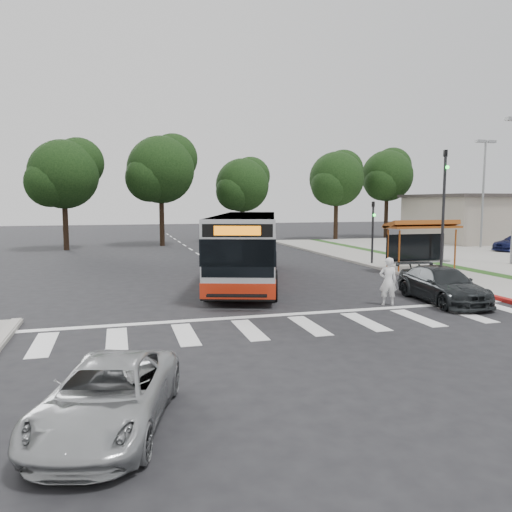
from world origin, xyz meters
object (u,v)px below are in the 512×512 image
object	(u,v)px
pedestrian	(388,281)
silver_suv_south	(108,396)
transit_bus	(247,248)
dark_sedan	(443,285)

from	to	relation	value
pedestrian	silver_suv_south	bearing A→B (deg)	54.50
transit_bus	dark_sedan	xyz separation A→B (m)	(6.22, -7.08, -0.98)
transit_bus	silver_suv_south	distance (m)	16.48
transit_bus	silver_suv_south	world-z (taller)	transit_bus
transit_bus	silver_suv_south	xyz separation A→B (m)	(-6.45, -15.13, -1.08)
transit_bus	pedestrian	distance (m)	8.03
transit_bus	pedestrian	bearing A→B (deg)	-43.98
pedestrian	silver_suv_south	xyz separation A→B (m)	(-10.25, -8.10, -0.34)
transit_bus	pedestrian	world-z (taller)	transit_bus
dark_sedan	silver_suv_south	xyz separation A→B (m)	(-12.67, -8.05, -0.10)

